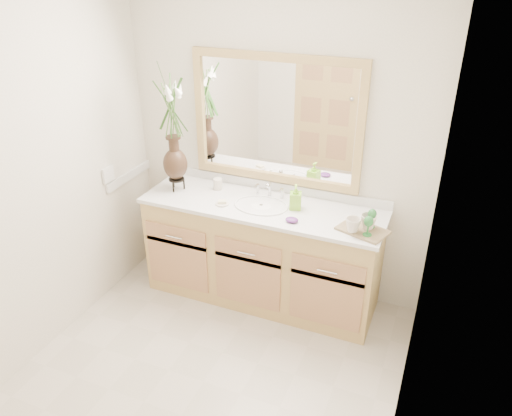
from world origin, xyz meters
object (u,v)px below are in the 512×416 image
at_px(tumbler, 218,184).
at_px(soap_bottle, 296,198).
at_px(tray, 363,230).
at_px(flower_vase, 171,113).

height_order(tumbler, soap_bottle, soap_bottle).
relative_size(tumbler, soap_bottle, 0.52).
xyz_separation_m(tumbler, tray, (1.20, -0.23, -0.04)).
relative_size(flower_vase, tumbler, 10.32).
bearing_deg(tray, tumbler, -171.78).
relative_size(tumbler, tray, 0.28).
relative_size(soap_bottle, tray, 0.53).
height_order(flower_vase, tumbler, flower_vase).
distance_m(tumbler, soap_bottle, 0.68).
distance_m(flower_vase, soap_bottle, 1.11).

